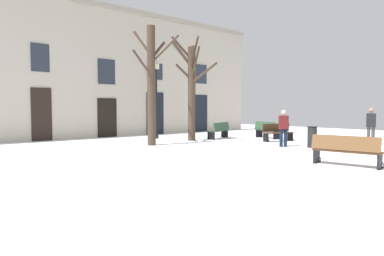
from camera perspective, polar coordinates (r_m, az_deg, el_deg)
ground_plane at (r=11.99m, az=5.96°, el=-4.51°), size 36.92×36.92×0.00m
building_facade at (r=20.12m, az=-14.86°, el=9.49°), size 23.08×0.60×7.60m
tree_near_facade at (r=17.20m, az=-0.09°, el=6.75°), size 1.15×2.36×5.27m
tree_right_of_center at (r=15.12m, az=-6.89°, el=7.78°), size 2.08×2.08×5.42m
streetlamp at (r=18.46m, az=-6.04°, el=6.09°), size 0.30×0.30×4.17m
litter_bin at (r=14.92m, az=19.60°, el=-1.44°), size 0.40×0.40×0.88m
bench_by_litter_bin at (r=18.95m, az=12.48°, el=-0.33°), size 0.88×1.71×0.92m
bench_back_to_back_right at (r=10.48m, az=24.53°, el=-3.47°), size 0.84×1.89×0.88m
bench_near_lamp at (r=18.45m, az=4.62°, el=-0.38°), size 1.93×1.12×0.88m
bench_facing_shops at (r=17.36m, az=14.23°, el=-0.70°), size 1.67×0.90×0.89m
person_near_bench at (r=14.87m, az=15.17°, el=0.23°), size 0.43×0.41×1.57m
person_strolling at (r=17.06m, az=27.95°, el=0.53°), size 0.34×0.43×1.66m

